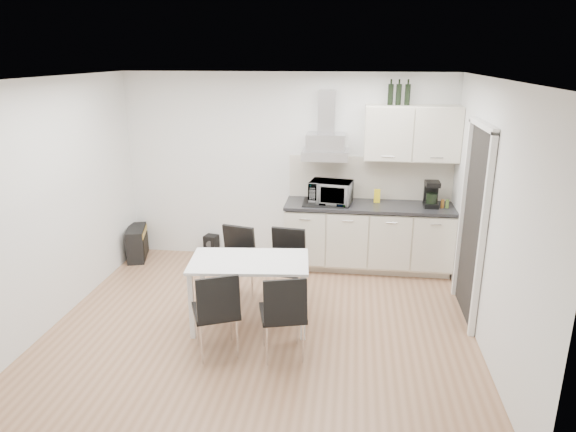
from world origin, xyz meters
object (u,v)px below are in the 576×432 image
object	(u,v)px
guitar_amp	(137,243)
chair_near_left	(216,312)
dining_table	(249,269)
kitchenette	(372,210)
chair_near_right	(283,314)
floor_speaker	(212,245)
chair_far_left	(232,266)
chair_far_right	(285,269)

from	to	relation	value
guitar_amp	chair_near_left	bearing A→B (deg)	-67.29
chair_near_left	dining_table	bearing A→B (deg)	45.89
kitchenette	dining_table	world-z (taller)	kitchenette
chair_near_right	floor_speaker	bearing A→B (deg)	104.45
kitchenette	dining_table	size ratio (longest dim) A/B	1.93
guitar_amp	chair_near_right	bearing A→B (deg)	-57.93
chair_near_right	chair_near_left	bearing A→B (deg)	168.23
chair_far_left	chair_near_left	distance (m)	1.12
chair_far_left	floor_speaker	world-z (taller)	chair_far_left
dining_table	guitar_amp	xyz separation A→B (m)	(-1.98, 1.65, -0.42)
dining_table	chair_near_right	world-z (taller)	chair_near_right
chair_far_right	floor_speaker	bearing A→B (deg)	-40.06
chair_far_left	chair_near_right	distance (m)	1.31
chair_far_left	floor_speaker	xyz separation A→B (m)	(-0.64, 1.37, -0.29)
chair_far_left	kitchenette	bearing A→B (deg)	-129.96
chair_near_left	guitar_amp	bearing A→B (deg)	104.47
kitchenette	dining_table	distance (m)	2.19
chair_near_right	guitar_amp	bearing A→B (deg)	122.55
chair_near_left	guitar_amp	xyz separation A→B (m)	(-1.77, 2.24, -0.21)
chair_near_left	guitar_amp	size ratio (longest dim) A/B	1.48
guitar_amp	chair_far_left	bearing A→B (deg)	-49.44
chair_far_left	chair_far_right	xyz separation A→B (m)	(0.62, 0.00, 0.00)
chair_near_right	dining_table	bearing A→B (deg)	112.97
kitchenette	chair_far_left	bearing A→B (deg)	-143.69
chair_far_right	chair_near_right	bearing A→B (deg)	103.97
chair_near_right	guitar_amp	distance (m)	3.27
dining_table	chair_near_right	distance (m)	0.73
kitchenette	chair_far_left	world-z (taller)	kitchenette
dining_table	chair_far_right	bearing A→B (deg)	54.61
chair_near_left	floor_speaker	size ratio (longest dim) A/B	2.89
chair_far_right	chair_near_left	size ratio (longest dim) A/B	1.00
chair_far_left	chair_near_left	world-z (taller)	same
chair_far_right	chair_near_left	bearing A→B (deg)	72.36
kitchenette	dining_table	bearing A→B (deg)	-127.23
dining_table	chair_near_left	xyz separation A→B (m)	(-0.22, -0.59, -0.21)
chair_far_left	guitar_amp	distance (m)	2.02
chair_near_left	chair_near_right	size ratio (longest dim) A/B	1.00
chair_far_right	chair_near_right	size ratio (longest dim) A/B	1.00
chair_near_left	chair_far_left	bearing A→B (deg)	71.29
chair_far_right	guitar_amp	world-z (taller)	chair_far_right
kitchenette	floor_speaker	xyz separation A→B (m)	(-2.28, 0.17, -0.68)
chair_far_right	floor_speaker	xyz separation A→B (m)	(-1.26, 1.37, -0.29)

